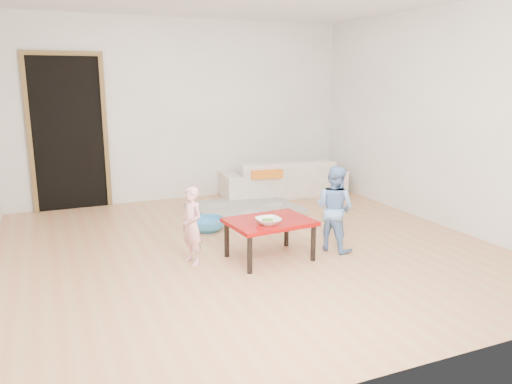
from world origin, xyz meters
TOP-DOWN VIEW (x-y plane):
  - floor at (0.00, 0.00)m, footprint 5.00×5.00m
  - back_wall at (0.00, 2.50)m, footprint 5.00×0.02m
  - right_wall at (2.50, 0.00)m, footprint 0.02×5.00m
  - doorway at (-1.60, 2.48)m, footprint 1.02×0.08m
  - sofa at (1.41, 2.05)m, footprint 1.95×0.93m
  - cushion at (1.01, 1.86)m, footprint 0.52×0.48m
  - red_table at (0.06, -0.39)m, footprint 0.85×0.67m
  - bowl at (-0.01, -0.51)m, footprint 0.24×0.24m
  - broccoli at (-0.01, -0.51)m, footprint 0.12×0.12m
  - child_pink at (-0.67, -0.21)m, footprint 0.26×0.32m
  - child_blue at (0.80, -0.41)m, footprint 0.50×0.54m
  - basin at (-0.22, 0.75)m, footprint 0.45×0.45m
  - blanket at (0.53, 1.42)m, footprint 1.44×1.24m

SIDE VIEW (x-z plane):
  - floor at x=0.00m, z-range -0.01..0.01m
  - blanket at x=0.53m, z-range 0.00..0.07m
  - basin at x=-0.22m, z-range 0.00..0.14m
  - red_table at x=0.06m, z-range 0.00..0.40m
  - sofa at x=1.41m, z-range 0.00..0.55m
  - child_pink at x=-0.67m, z-range 0.00..0.76m
  - cushion at x=1.01m, z-range 0.36..0.48m
  - broccoli at x=-0.01m, z-range 0.40..0.46m
  - bowl at x=-0.01m, z-range 0.40..0.46m
  - child_blue at x=0.80m, z-range 0.00..0.89m
  - doorway at x=-1.60m, z-range -0.03..2.08m
  - back_wall at x=0.00m, z-range 0.00..2.60m
  - right_wall at x=2.50m, z-range 0.00..2.60m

